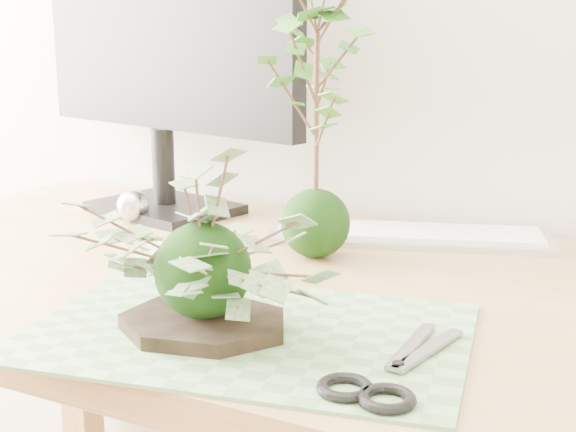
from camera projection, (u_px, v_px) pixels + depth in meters
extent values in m
cube|color=tan|center=(366.00, 301.00, 0.98)|extent=(1.60, 0.70, 0.04)
cube|color=tan|center=(80.00, 374.00, 1.65)|extent=(0.06, 0.06, 0.70)
cube|color=#587E4D|center=(248.00, 332.00, 0.82)|extent=(0.49, 0.38, 0.00)
cylinder|color=black|center=(204.00, 323.00, 0.82)|extent=(0.22, 0.22, 0.01)
sphere|color=black|center=(203.00, 270.00, 0.81)|extent=(0.10, 0.10, 0.10)
sphere|color=black|center=(315.00, 223.00, 1.09)|extent=(0.09, 0.09, 0.09)
cylinder|color=#4A2F1F|center=(316.00, 122.00, 1.06)|extent=(0.01, 0.01, 0.23)
cube|color=#BCBCBC|center=(408.00, 237.00, 1.18)|extent=(0.43, 0.25, 0.01)
cube|color=white|center=(408.00, 232.00, 1.18)|extent=(0.39, 0.21, 0.01)
cube|color=black|center=(165.00, 208.00, 1.36)|extent=(0.27, 0.22, 0.02)
cylinder|color=black|center=(163.00, 166.00, 1.34)|extent=(0.04, 0.04, 0.13)
cube|color=black|center=(162.00, 14.00, 1.30)|extent=(0.57, 0.17, 0.37)
sphere|color=silver|center=(133.00, 206.00, 1.29)|extent=(0.05, 0.05, 0.05)
cube|color=gray|center=(406.00, 347.00, 0.77)|extent=(0.02, 0.12, 0.00)
cube|color=gray|center=(424.00, 350.00, 0.77)|extent=(0.04, 0.12, 0.00)
torus|color=black|center=(349.00, 389.00, 0.68)|extent=(0.05, 0.05, 0.01)
torus|color=black|center=(393.00, 399.00, 0.66)|extent=(0.05, 0.05, 0.01)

